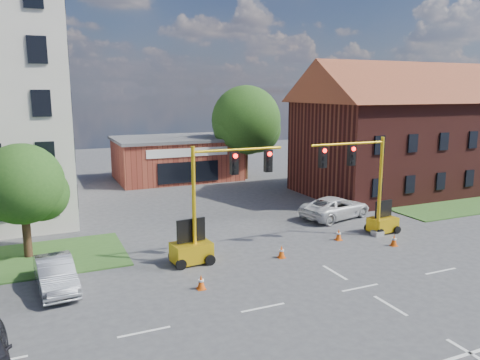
{
  "coord_description": "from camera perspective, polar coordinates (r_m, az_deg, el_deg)",
  "views": [
    {
      "loc": [
        -13.23,
        -16.27,
        8.91
      ],
      "look_at": [
        -1.65,
        10.0,
        3.44
      ],
      "focal_mm": 35.0,
      "sensor_mm": 36.0,
      "label": 1
    }
  ],
  "objects": [
    {
      "name": "ground",
      "position": [
        22.79,
        14.44,
        -12.6
      ],
      "size": [
        120.0,
        120.0,
        0.0
      ],
      "primitive_type": "plane",
      "color": "#3D3D40",
      "rests_on": "ground"
    },
    {
      "name": "grass_verge_ne",
      "position": [
        41.14,
        26.58,
        -2.83
      ],
      "size": [
        14.0,
        4.0,
        0.08
      ],
      "primitive_type": "cube",
      "color": "#2E531F",
      "rests_on": "ground"
    },
    {
      "name": "lane_markings",
      "position": [
        20.75,
        19.72,
        -15.31
      ],
      "size": [
        60.0,
        36.0,
        0.01
      ],
      "primitive_type": null,
      "color": "silver",
      "rests_on": "ground"
    },
    {
      "name": "brick_shop",
      "position": [
        48.58,
        -7.75,
        2.69
      ],
      "size": [
        12.4,
        8.4,
        4.3
      ],
      "color": "maroon",
      "rests_on": "ground"
    },
    {
      "name": "townhouse_row",
      "position": [
        45.01,
        20.36,
        6.32
      ],
      "size": [
        21.0,
        11.0,
        11.5
      ],
      "color": "#4A1A16",
      "rests_on": "ground"
    },
    {
      "name": "tree_large",
      "position": [
        47.88,
        1.09,
        7.02
      ],
      "size": [
        7.34,
        6.99,
        9.52
      ],
      "color": "#341D13",
      "rests_on": "ground"
    },
    {
      "name": "tree_nw_front",
      "position": [
        27.32,
        -24.51,
        -0.75
      ],
      "size": [
        4.52,
        4.31,
        6.24
      ],
      "color": "#341D13",
      "rests_on": "ground"
    },
    {
      "name": "signal_mast_west",
      "position": [
        24.49,
        -2.01,
        -0.98
      ],
      "size": [
        5.3,
        0.6,
        6.2
      ],
      "color": "gray",
      "rests_on": "ground"
    },
    {
      "name": "signal_mast_east",
      "position": [
        28.81,
        14.29,
        0.47
      ],
      "size": [
        5.3,
        0.6,
        6.2
      ],
      "color": "gray",
      "rests_on": "ground"
    },
    {
      "name": "trailer_west",
      "position": [
        24.92,
        -5.95,
        -8.48
      ],
      "size": [
        2.13,
        1.54,
        2.29
      ],
      "rotation": [
        0.0,
        0.0,
        0.1
      ],
      "color": "yellow",
      "rests_on": "ground"
    },
    {
      "name": "trailer_east",
      "position": [
        31.39,
        17.0,
        -5.02
      ],
      "size": [
        1.85,
        1.33,
        1.99
      ],
      "rotation": [
        0.0,
        0.0,
        0.1
      ],
      "color": "yellow",
      "rests_on": "ground"
    },
    {
      "name": "cone_a",
      "position": [
        21.9,
        -4.77,
        -12.3
      ],
      "size": [
        0.4,
        0.4,
        0.7
      ],
      "color": "#E5510C",
      "rests_on": "ground"
    },
    {
      "name": "cone_b",
      "position": [
        25.75,
        5.08,
        -8.71
      ],
      "size": [
        0.4,
        0.4,
        0.7
      ],
      "color": "#E5510C",
      "rests_on": "ground"
    },
    {
      "name": "cone_c",
      "position": [
        28.96,
        18.26,
        -7.0
      ],
      "size": [
        0.4,
        0.4,
        0.7
      ],
      "color": "#E5510C",
      "rests_on": "ground"
    },
    {
      "name": "cone_d",
      "position": [
        29.17,
        11.94,
        -6.55
      ],
      "size": [
        0.4,
        0.4,
        0.7
      ],
      "color": "#E5510C",
      "rests_on": "ground"
    },
    {
      "name": "pickup_white",
      "position": [
        34.04,
        11.58,
        -3.29
      ],
      "size": [
        5.96,
        3.81,
        1.53
      ],
      "primitive_type": "imported",
      "rotation": [
        0.0,
        0.0,
        1.82
      ],
      "color": "silver",
      "rests_on": "ground"
    },
    {
      "name": "sedan_silver_front",
      "position": [
        23.26,
        -21.58,
        -10.59
      ],
      "size": [
        1.91,
        4.56,
        1.47
      ],
      "primitive_type": "imported",
      "rotation": [
        0.0,
        0.0,
        0.08
      ],
      "color": "#96999D",
      "rests_on": "ground"
    }
  ]
}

